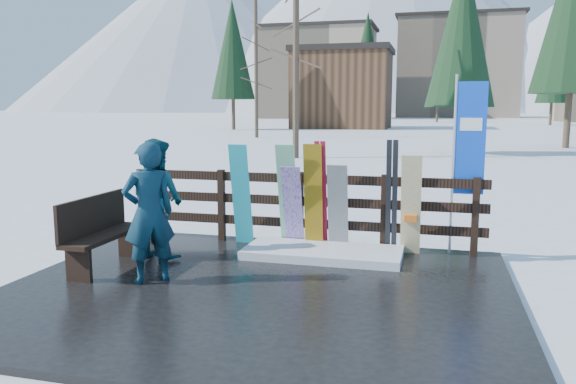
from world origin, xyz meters
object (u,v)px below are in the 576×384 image
(bench, at_px, (100,230))
(snowboard_5, at_px, (411,206))
(snowboard_1, at_px, (288,196))
(snowboard_2, at_px, (313,197))
(snowboard_4, at_px, (338,208))
(rental_flag, at_px, (466,145))
(snowboard_0, at_px, (241,195))
(person_front, at_px, (149,213))
(person_back, at_px, (157,198))
(snowboard_3, at_px, (293,207))

(bench, distance_m, snowboard_5, 4.33)
(snowboard_1, distance_m, snowboard_2, 0.40)
(snowboard_2, relative_size, snowboard_4, 1.21)
(rental_flag, bearing_deg, bench, -157.32)
(snowboard_0, bearing_deg, person_front, -102.23)
(person_back, bearing_deg, snowboard_0, -107.53)
(snowboard_5, height_order, person_back, person_back)
(snowboard_4, bearing_deg, snowboard_2, 180.00)
(rental_flag, distance_m, person_front, 4.50)
(snowboard_2, distance_m, rental_flag, 2.33)
(snowboard_5, bearing_deg, snowboard_3, 180.00)
(snowboard_2, height_order, snowboard_5, snowboard_2)
(snowboard_0, relative_size, rental_flag, 0.62)
(snowboard_2, xyz_separation_m, person_back, (-2.07, -0.98, 0.05))
(rental_flag, bearing_deg, snowboard_4, -171.45)
(snowboard_1, height_order, snowboard_3, snowboard_1)
(snowboard_4, relative_size, person_front, 0.77)
(bench, height_order, rental_flag, rental_flag)
(snowboard_2, distance_m, snowboard_5, 1.44)
(snowboard_2, relative_size, rental_flag, 0.62)
(snowboard_5, xyz_separation_m, person_front, (-3.03, -2.08, 0.13))
(snowboard_1, distance_m, person_back, 1.94)
(person_front, xyz_separation_m, person_back, (-0.47, 1.10, -0.01))
(snowboard_3, xyz_separation_m, person_back, (-1.75, -0.98, 0.22))
(snowboard_1, height_order, rental_flag, rental_flag)
(snowboard_3, bearing_deg, person_front, -121.60)
(snowboard_4, xyz_separation_m, rental_flag, (1.80, 0.27, 0.95))
(snowboard_5, bearing_deg, person_back, -164.37)
(bench, relative_size, snowboard_4, 1.13)
(snowboard_0, xyz_separation_m, snowboard_4, (1.52, -0.00, -0.14))
(snowboard_0, xyz_separation_m, person_front, (-0.45, -2.08, 0.07))
(snowboard_0, distance_m, person_front, 2.13)
(snowboard_0, bearing_deg, person_back, -133.26)
(snowboard_5, bearing_deg, bench, -156.86)
(snowboard_4, relative_size, snowboard_5, 0.88)
(snowboard_4, height_order, rental_flag, rental_flag)
(snowboard_5, bearing_deg, snowboard_0, 180.00)
(rental_flag, xyz_separation_m, person_back, (-4.24, -1.25, -0.75))
(snowboard_3, bearing_deg, snowboard_0, 180.00)
(snowboard_3, height_order, rental_flag, rental_flag)
(person_front, bearing_deg, snowboard_4, -176.79)
(bench, bearing_deg, snowboard_0, 50.66)
(snowboard_4, bearing_deg, snowboard_3, 180.00)
(person_back, bearing_deg, snowboard_4, -132.40)
(snowboard_2, bearing_deg, snowboard_4, -0.00)
(snowboard_0, distance_m, snowboard_4, 1.53)
(person_back, bearing_deg, rental_flag, -137.84)
(snowboard_3, bearing_deg, rental_flag, 6.20)
(bench, relative_size, snowboard_2, 0.93)
(snowboard_3, relative_size, person_back, 0.77)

